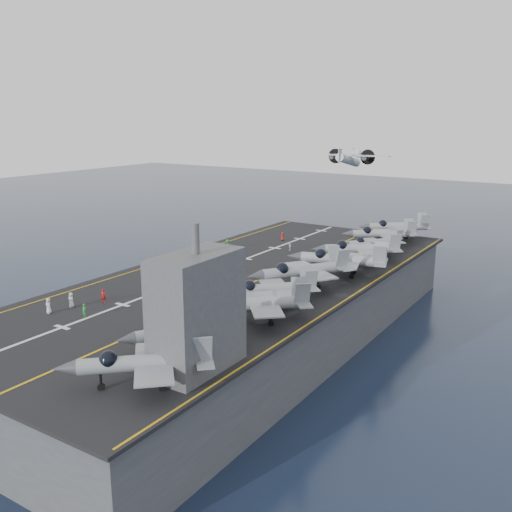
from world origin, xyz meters
The scene contains 31 objects.
ground centered at (0.00, 0.00, 0.00)m, with size 500.00×500.00×0.00m, color #142135.
hull centered at (0.00, 0.00, 5.00)m, with size 36.00×90.00×10.00m, color #56595E.
flight_deck centered at (0.00, 0.00, 10.20)m, with size 38.00×92.00×0.40m, color black.
foul_line centered at (3.00, 0.00, 10.42)m, with size 0.35×90.00×0.02m, color gold.
landing_centerline centered at (-6.00, 0.00, 10.42)m, with size 0.50×90.00×0.02m, color silver.
deck_edge_port centered at (-17.00, 0.00, 10.42)m, with size 0.25×90.00×0.02m, color gold.
deck_edge_stbd centered at (18.50, 0.00, 10.42)m, with size 0.25×90.00×0.02m, color gold.
island_superstructure centered at (15.00, -30.00, 17.90)m, with size 5.00×10.00×15.00m, color #56595E, non-canonical shape.
fighter_jet_0 centered at (13.20, -35.77, 12.97)m, with size 17.53×17.33×5.14m, color #939AA2, non-canonical shape.
fighter_jet_1 centered at (10.94, -26.87, 12.76)m, with size 15.07×16.31×4.71m, color #9199A0, non-canonical shape.
fighter_jet_2 centered at (12.87, -15.81, 13.04)m, with size 18.14×17.59×5.28m, color #9399A2, non-canonical shape.
fighter_jet_3 centered at (10.98, -9.00, 12.84)m, with size 16.56×16.57×4.88m, color #8F979F, non-canonical shape.
fighter_jet_4 centered at (10.84, 0.27, 13.20)m, with size 17.96×19.39×5.60m, color #99A0A8, non-canonical shape.
fighter_jet_5 centered at (12.89, 9.48, 13.17)m, with size 18.33×14.74×5.54m, color #9FA8AE, non-canonical shape.
fighter_jet_6 centered at (12.24, 18.63, 13.06)m, with size 18.39×17.13×5.31m, color #949DA2, non-canonical shape.
fighter_jet_7 centered at (11.58, 26.12, 12.61)m, with size 14.56×15.21×4.41m, color #9CA6AD, non-canonical shape.
fighter_jet_8 centered at (10.61, 33.57, 12.93)m, with size 17.50×16.26×5.06m, color gray, non-canonical shape.
tow_cart_a centered at (2.80, -20.70, 11.04)m, with size 2.51×2.15×1.27m, color yellow, non-canonical shape.
tow_cart_b centered at (3.68, 1.63, 10.96)m, with size 2.02×1.47×1.12m, color gold, non-canonical shape.
tow_cart_c centered at (4.70, 19.47, 11.06)m, with size 2.25×1.49×1.33m, color #BFA40E, non-canonical shape.
crew_0 centered at (-11.56, -27.57, 11.42)m, with size 1.44×1.20×2.05m, color silver.
crew_1 centered at (-8.87, -20.73, 11.38)m, with size 1.42×1.29×1.96m, color #B21919.
crew_2 centered at (-9.69, -7.75, 11.37)m, with size 1.17×1.38×1.94m, color #1E8431.
crew_3 centered at (-12.62, 13.64, 11.42)m, with size 1.44×1.44×2.03m, color #258A2F.
crew_4 centered at (-2.52, 19.69, 11.27)m, with size 1.25×1.22×1.75m, color silver.
crew_5 centered at (-8.26, 26.76, 11.25)m, with size 1.23×1.16×1.71m, color #B21919.
crew_6 centered at (-6.34, -26.24, 11.33)m, with size 1.23×0.94×1.86m, color #268C33.
crew_7 centered at (-0.85, -12.32, 11.21)m, with size 1.14×1.16×1.62m, color silver.
transport_plane centered at (-8.67, 59.23, 24.50)m, with size 21.53×15.60×4.83m, color white, non-canonical shape.
fighter_jet_9 centered at (10.61, 42.07, 12.93)m, with size 17.50×16.26×5.06m, color gray, non-canonical shape.
crew_8 centered at (-11.02, -24.38, 11.42)m, with size 1.44×1.20×2.05m, color silver.
Camera 1 is at (48.81, -71.69, 35.49)m, focal length 40.00 mm.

